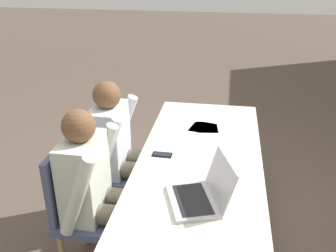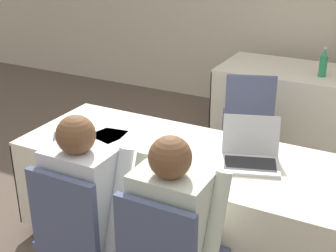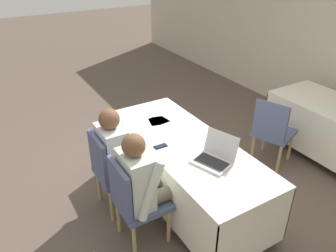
{
  "view_description": "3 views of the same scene",
  "coord_description": "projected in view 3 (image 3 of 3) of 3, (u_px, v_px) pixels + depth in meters",
  "views": [
    {
      "loc": [
        2.11,
        0.14,
        1.96
      ],
      "look_at": [
        0.0,
        -0.21,
        0.97
      ],
      "focal_mm": 40.0,
      "sensor_mm": 36.0,
      "label": 1
    },
    {
      "loc": [
        1.12,
        -2.34,
        2.01
      ],
      "look_at": [
        0.0,
        -0.21,
        0.97
      ],
      "focal_mm": 50.0,
      "sensor_mm": 36.0,
      "label": 2
    },
    {
      "loc": [
        2.32,
        -1.59,
        2.48
      ],
      "look_at": [
        0.0,
        -0.21,
        0.97
      ],
      "focal_mm": 35.0,
      "sensor_mm": 36.0,
      "label": 3
    }
  ],
  "objects": [
    {
      "name": "chair_near_right",
      "position": [
        134.0,
        200.0,
        2.91
      ],
      "size": [
        0.44,
        0.44,
        0.89
      ],
      "rotation": [
        0.0,
        0.0,
        3.14
      ],
      "color": "tan",
      "rests_on": "ground_plane"
    },
    {
      "name": "laptop",
      "position": [
        214.0,
        157.0,
        3.0
      ],
      "size": [
        0.42,
        0.41,
        0.25
      ],
      "rotation": [
        0.0,
        0.0,
        0.33
      ],
      "color": "#B7B7BC",
      "rests_on": "conference_table_near"
    },
    {
      "name": "ground_plane",
      "position": [
        184.0,
        197.0,
        3.66
      ],
      "size": [
        24.0,
        24.0,
        0.0
      ],
      "primitive_type": "plane",
      "color": "brown"
    },
    {
      "name": "person_white_shirt",
      "position": [
        144.0,
        182.0,
        2.87
      ],
      "size": [
        0.5,
        0.52,
        1.15
      ],
      "rotation": [
        0.0,
        0.0,
        3.14
      ],
      "color": "#665B4C",
      "rests_on": "ground_plane"
    },
    {
      "name": "conference_table_near",
      "position": [
        185.0,
        156.0,
        3.39
      ],
      "size": [
        2.1,
        0.81,
        0.72
      ],
      "color": "silver",
      "rests_on": "ground_plane"
    },
    {
      "name": "chair_near_left",
      "position": [
        112.0,
        169.0,
        3.3
      ],
      "size": [
        0.44,
        0.44,
        0.89
      ],
      "rotation": [
        0.0,
        0.0,
        3.14
      ],
      "color": "tan",
      "rests_on": "ground_plane"
    },
    {
      "name": "paper_beside_laptop",
      "position": [
        162.0,
        120.0,
        3.73
      ],
      "size": [
        0.28,
        0.34,
        0.0
      ],
      "rotation": [
        0.0,
        0.0,
        -0.25
      ],
      "color": "white",
      "rests_on": "conference_table_near"
    },
    {
      "name": "person_checkered_shirt",
      "position": [
        120.0,
        153.0,
        3.27
      ],
      "size": [
        0.5,
        0.52,
        1.15
      ],
      "rotation": [
        0.0,
        0.0,
        3.14
      ],
      "color": "#665B4C",
      "rests_on": "ground_plane"
    },
    {
      "name": "cell_phone",
      "position": [
        161.0,
        146.0,
        3.24
      ],
      "size": [
        0.07,
        0.13,
        0.01
      ],
      "rotation": [
        0.0,
        0.0,
        -0.02
      ],
      "color": "black",
      "rests_on": "conference_table_near"
    },
    {
      "name": "chair_far_spare",
      "position": [
        273.0,
        130.0,
        3.99
      ],
      "size": [
        0.56,
        0.56,
        0.89
      ],
      "rotation": [
        0.0,
        0.0,
        3.49
      ],
      "color": "tan",
      "rests_on": "ground_plane"
    },
    {
      "name": "paper_centre_table",
      "position": [
        155.0,
        122.0,
        3.7
      ],
      "size": [
        0.25,
        0.32,
        0.0
      ],
      "rotation": [
        0.0,
        0.0,
        0.13
      ],
      "color": "white",
      "rests_on": "conference_table_near"
    }
  ]
}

